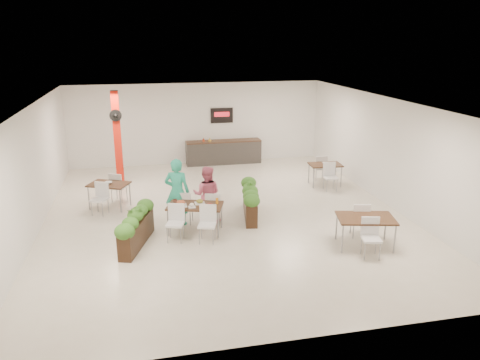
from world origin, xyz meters
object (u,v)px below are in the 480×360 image
diner_man (177,192)px  diner_woman (207,194)px  red_column (117,137)px  planter_right (250,199)px  side_table_a (109,188)px  service_counter (223,151)px  side_table_c (366,222)px  main_table (195,209)px  planter_left (136,225)px  side_table_b (325,168)px

diner_man → diner_woman: size_ratio=1.16×
red_column → diner_man: size_ratio=1.74×
planter_right → side_table_a: planter_right is taller
service_counter → planter_right: service_counter is taller
diner_woman → side_table_c: bearing=163.2°
planter_right → side_table_a: (-3.93, 1.57, 0.12)m
service_counter → main_table: (-1.97, -6.73, 0.14)m
red_column → planter_right: (3.69, -4.06, -1.14)m
diner_man → planter_left: bearing=63.9°
main_table → side_table_b: bearing=32.7°
service_counter → side_table_a: service_counter is taller
red_column → planter_left: 5.52m
service_counter → planter_left: bearing=-115.6°
side_table_c → diner_woman: bearing=158.9°
red_column → side_table_b: (6.88, -1.75, -1.02)m
side_table_a → side_table_c: 7.43m
side_table_a → side_table_b: (7.12, 0.73, -0.00)m
diner_woman → side_table_c: (3.50, -2.39, -0.15)m
diner_man → side_table_b: (5.24, 2.46, -0.30)m
side_table_c → main_table: bearing=169.3°
red_column → service_counter: (4.00, 1.86, -1.15)m
side_table_c → side_table_a: bearing=159.5°
red_column → planter_left: red_column is taller
planter_right → side_table_c: size_ratio=1.16×
diner_woman → diner_man: bearing=17.4°
red_column → side_table_c: bearing=-48.0°
service_counter → side_table_c: service_counter is taller
diner_woman → main_table: bearing=75.2°
diner_man → side_table_a: diner_man is taller
diner_man → planter_left: 1.65m
red_column → planter_right: size_ratio=1.64×
main_table → diner_man: size_ratio=1.04×
main_table → planter_right: bearing=26.0°
diner_woman → side_table_b: diner_woman is taller
side_table_a → planter_right: bearing=3.1°
planter_left → service_counter: bearing=64.4°
side_table_b → side_table_c: 4.94m
side_table_b → side_table_c: same height
service_counter → side_table_b: bearing=-51.5°
planter_right → side_table_a: 4.23m
diner_woman → side_table_c: 4.24m
side_table_a → side_table_c: bearing=-8.8°
planter_left → side_table_b: bearing=29.7°
service_counter → side_table_b: 4.63m
diner_man → side_table_c: (4.30, -2.39, -0.28)m
side_table_b → side_table_c: size_ratio=0.98×
diner_man → planter_right: diner_man is taller
main_table → side_table_b: same height
main_table → planter_right: planter_right is taller
red_column → side_table_b: 7.17m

